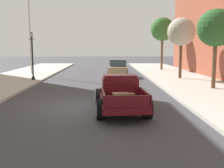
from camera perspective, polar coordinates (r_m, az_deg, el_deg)
name	(u,v)px	position (r m, az deg, el deg)	size (l,w,h in m)	color
ground_plane	(90,107)	(12.95, -4.67, -4.76)	(140.00, 140.00, 0.00)	#3D3D42
hotrod_truck_maroon	(120,93)	(12.15, 1.67, -1.94)	(2.36, 5.01, 1.58)	#510F14
car_background_tan	(118,68)	(26.06, 1.31, 3.27)	(2.08, 4.40, 1.65)	tan
street_lamp_far	(32,52)	(22.89, -16.35, 6.40)	(0.50, 0.32, 3.85)	black
flagpole	(32,17)	(28.91, -16.48, 13.33)	(1.74, 0.16, 9.16)	#B2B2B7
street_tree_nearest	(216,28)	(18.77, 20.95, 10.84)	(2.39, 2.39, 5.06)	brown
street_tree_second	(181,32)	(24.14, 14.32, 10.47)	(2.36, 2.36, 5.11)	brown
street_tree_third	(162,29)	(32.90, 10.51, 11.18)	(2.73, 2.73, 6.10)	brown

